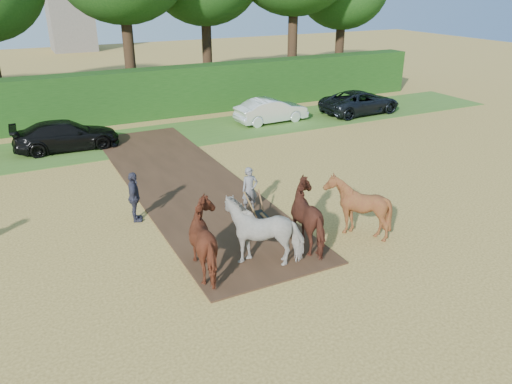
% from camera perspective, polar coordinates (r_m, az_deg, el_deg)
% --- Properties ---
extents(ground, '(120.00, 120.00, 0.00)m').
position_cam_1_polar(ground, '(15.07, -4.65, -8.88)').
color(ground, gold).
rests_on(ground, ground).
extents(earth_strip, '(4.50, 17.00, 0.05)m').
position_cam_1_polar(earth_strip, '(21.43, -8.13, 1.07)').
color(earth_strip, '#472D1C').
rests_on(earth_strip, ground).
extents(grass_verge, '(50.00, 5.00, 0.03)m').
position_cam_1_polar(grass_verge, '(27.51, -15.95, 5.35)').
color(grass_verge, '#38601E').
rests_on(grass_verge, ground).
extents(hedgerow, '(46.00, 1.60, 3.00)m').
position_cam_1_polar(hedgerow, '(31.45, -17.98, 10.07)').
color(hedgerow, '#14380F').
rests_on(hedgerow, ground).
extents(spectator_far, '(0.73, 1.16, 1.84)m').
position_cam_1_polar(spectator_far, '(18.06, -13.75, -0.57)').
color(spectator_far, '#292937').
rests_on(spectator_far, ground).
extents(plough_team, '(6.81, 4.75, 2.04)m').
position_cam_1_polar(plough_team, '(15.61, 3.69, -3.39)').
color(plough_team, maroon).
rests_on(plough_team, ground).
extents(parked_cars, '(36.38, 3.18, 1.49)m').
position_cam_1_polar(parked_cars, '(27.67, -11.72, 7.40)').
color(parked_cars, '#A6A6AC').
rests_on(parked_cars, ground).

